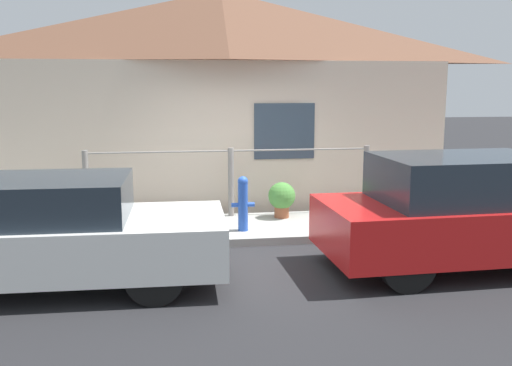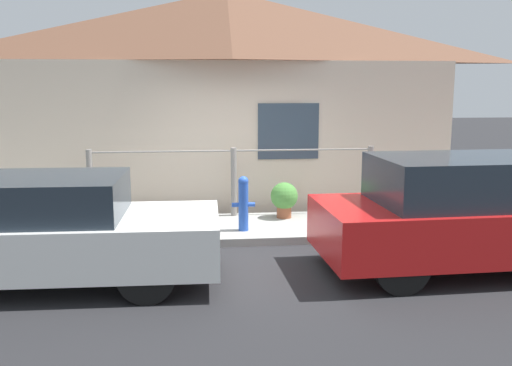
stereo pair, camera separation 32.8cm
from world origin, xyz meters
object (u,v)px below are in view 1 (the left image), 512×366
(fire_hydrant, at_px, (243,202))
(car_right, at_px, (469,213))
(potted_plant_near_hydrant, at_px, (282,197))
(car_left, at_px, (38,233))

(fire_hydrant, bearing_deg, car_right, -33.90)
(fire_hydrant, height_order, potted_plant_near_hydrant, fire_hydrant)
(car_left, height_order, car_right, car_right)
(fire_hydrant, bearing_deg, potted_plant_near_hydrant, 45.45)
(fire_hydrant, xyz_separation_m, potted_plant_near_hydrant, (0.76, 0.77, -0.10))
(car_left, relative_size, car_right, 1.08)
(potted_plant_near_hydrant, bearing_deg, fire_hydrant, -134.55)
(car_left, xyz_separation_m, potted_plant_near_hydrant, (3.39, 2.60, -0.20))
(car_left, distance_m, fire_hydrant, 3.20)
(car_left, relative_size, potted_plant_near_hydrant, 7.03)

